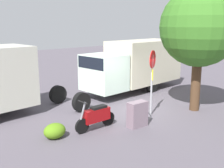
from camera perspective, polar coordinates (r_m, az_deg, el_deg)
The scene contains 8 objects.
ground_plane at distance 12.69m, azimuth 4.50°, elevation -5.58°, with size 60.00×60.00×0.00m, color #524C55.
box_truck_near at distance 16.08m, azimuth 4.64°, elevation 4.23°, with size 8.51×2.56×2.94m.
motorcycle at distance 10.38m, azimuth -3.28°, elevation -6.68°, with size 1.81×0.55×1.20m.
stop_sign at distance 11.69m, azimuth 8.36°, elevation 2.32°, with size 0.71×0.33×2.84m.
street_tree at distance 12.75m, azimuth 17.80°, elevation 11.17°, with size 3.50×3.50×5.54m.
utility_cabinet at distance 10.66m, azimuth 5.32°, elevation -6.31°, with size 0.79×0.40×1.00m, color slate.
bike_rack_hoop at distance 11.39m, azimuth 6.83°, elevation -7.77°, with size 0.85×0.85×0.05m, color #B7B7BC.
shrub_near_sign at distance 9.86m, azimuth -11.87°, elevation -9.56°, with size 0.79×0.65×0.54m, color #507C18.
Camera 1 is at (8.74, 8.32, 3.93)m, focal length 43.83 mm.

